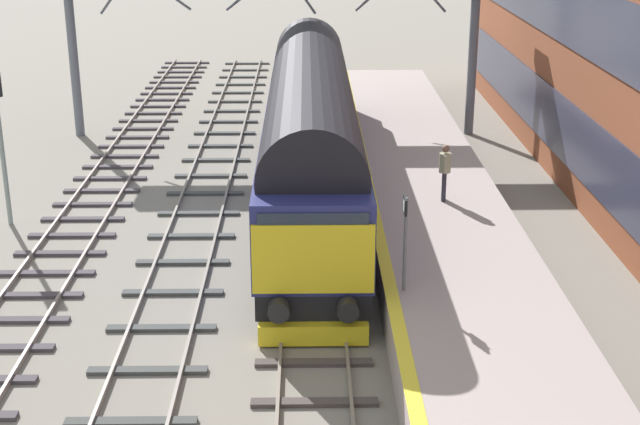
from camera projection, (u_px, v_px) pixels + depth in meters
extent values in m
plane|color=gray|center=(312.00, 263.00, 24.54)|extent=(140.00, 140.00, 0.00)
cube|color=gray|center=(285.00, 261.00, 24.51)|extent=(0.07, 60.00, 0.15)
cube|color=gray|center=(339.00, 260.00, 24.53)|extent=(0.07, 60.00, 0.15)
cube|color=#453C3A|center=(315.00, 403.00, 17.84)|extent=(2.50, 0.26, 0.09)
cube|color=#453C3A|center=(314.00, 363.00, 19.33)|extent=(2.50, 0.26, 0.09)
cube|color=#453C3A|center=(313.00, 329.00, 20.81)|extent=(2.50, 0.26, 0.09)
cube|color=#453C3A|center=(313.00, 299.00, 22.30)|extent=(2.50, 0.26, 0.09)
cube|color=#453C3A|center=(312.00, 273.00, 23.79)|extent=(2.50, 0.26, 0.09)
cube|color=#453C3A|center=(312.00, 251.00, 25.27)|extent=(2.50, 0.26, 0.09)
cube|color=#453C3A|center=(311.00, 230.00, 26.76)|extent=(2.50, 0.26, 0.09)
cube|color=#453C3A|center=(311.00, 212.00, 28.24)|extent=(2.50, 0.26, 0.09)
cube|color=#453C3A|center=(311.00, 196.00, 29.73)|extent=(2.50, 0.26, 0.09)
cube|color=#453C3A|center=(311.00, 181.00, 31.22)|extent=(2.50, 0.26, 0.09)
cube|color=#453C3A|center=(310.00, 168.00, 32.70)|extent=(2.50, 0.26, 0.09)
cube|color=#453C3A|center=(310.00, 155.00, 34.19)|extent=(2.50, 0.26, 0.09)
cube|color=#453C3A|center=(310.00, 144.00, 35.67)|extent=(2.50, 0.26, 0.09)
cube|color=#453C3A|center=(310.00, 134.00, 37.16)|extent=(2.50, 0.26, 0.09)
cube|color=#453C3A|center=(309.00, 124.00, 38.65)|extent=(2.50, 0.26, 0.09)
cube|color=#453C3A|center=(309.00, 115.00, 40.13)|extent=(2.50, 0.26, 0.09)
cube|color=#453C3A|center=(309.00, 107.00, 41.62)|extent=(2.50, 0.26, 0.09)
cube|color=#453C3A|center=(309.00, 99.00, 43.10)|extent=(2.50, 0.26, 0.09)
cube|color=#453C3A|center=(309.00, 92.00, 44.59)|extent=(2.50, 0.26, 0.09)
cube|color=#453C3A|center=(309.00, 86.00, 46.08)|extent=(2.50, 0.26, 0.09)
cube|color=#453C3A|center=(309.00, 79.00, 47.56)|extent=(2.50, 0.26, 0.09)
cube|color=#453C3A|center=(309.00, 73.00, 49.05)|extent=(2.50, 0.26, 0.09)
cube|color=#453C3A|center=(308.00, 68.00, 50.53)|extent=(2.50, 0.26, 0.09)
cube|color=#453C3A|center=(308.00, 63.00, 52.02)|extent=(2.50, 0.26, 0.09)
cube|color=gray|center=(156.00, 261.00, 24.46)|extent=(0.07, 60.00, 0.15)
cube|color=gray|center=(209.00, 261.00, 24.48)|extent=(0.07, 60.00, 0.15)
cube|color=#424443|center=(131.00, 422.00, 17.19)|extent=(2.50, 0.26, 0.09)
cube|color=#424443|center=(148.00, 371.00, 19.02)|extent=(2.50, 0.26, 0.09)
cube|color=#424443|center=(161.00, 328.00, 20.84)|extent=(2.50, 0.26, 0.09)
cube|color=#424443|center=(173.00, 293.00, 22.66)|extent=(2.50, 0.26, 0.09)
cube|color=#424443|center=(183.00, 262.00, 24.48)|extent=(2.50, 0.26, 0.09)
cube|color=#424443|center=(191.00, 236.00, 26.30)|extent=(2.50, 0.26, 0.09)
cube|color=#424443|center=(199.00, 214.00, 28.12)|extent=(2.50, 0.26, 0.09)
cube|color=#424443|center=(205.00, 194.00, 29.94)|extent=(2.50, 0.26, 0.09)
cube|color=#424443|center=(211.00, 176.00, 31.77)|extent=(2.50, 0.26, 0.09)
cube|color=#424443|center=(216.00, 160.00, 33.59)|extent=(2.50, 0.26, 0.09)
cube|color=#424443|center=(221.00, 146.00, 35.41)|extent=(2.50, 0.26, 0.09)
cube|color=#424443|center=(225.00, 133.00, 37.23)|extent=(2.50, 0.26, 0.09)
cube|color=#424443|center=(228.00, 122.00, 39.05)|extent=(2.50, 0.26, 0.09)
cube|color=#424443|center=(232.00, 111.00, 40.87)|extent=(2.50, 0.26, 0.09)
cube|color=#424443|center=(235.00, 101.00, 42.69)|extent=(2.50, 0.26, 0.09)
cube|color=#424443|center=(238.00, 93.00, 44.52)|extent=(2.50, 0.26, 0.09)
cube|color=#424443|center=(240.00, 84.00, 46.34)|extent=(2.50, 0.26, 0.09)
cube|color=#424443|center=(243.00, 77.00, 48.16)|extent=(2.50, 0.26, 0.09)
cube|color=#424443|center=(245.00, 70.00, 49.98)|extent=(2.50, 0.26, 0.09)
cube|color=#424443|center=(247.00, 63.00, 51.80)|extent=(2.50, 0.26, 0.09)
cube|color=gray|center=(27.00, 262.00, 24.41)|extent=(0.07, 60.00, 0.15)
cube|color=gray|center=(80.00, 262.00, 24.43)|extent=(0.07, 60.00, 0.15)
cube|color=#433D42|center=(16.00, 320.00, 21.22)|extent=(2.50, 0.26, 0.09)
cube|color=#433D42|center=(32.00, 295.00, 22.50)|extent=(2.50, 0.26, 0.09)
cube|color=#433D42|center=(47.00, 273.00, 23.79)|extent=(2.50, 0.26, 0.09)
cube|color=#433D42|center=(60.00, 253.00, 25.07)|extent=(2.50, 0.26, 0.09)
cube|color=#433D42|center=(72.00, 236.00, 26.35)|extent=(2.50, 0.26, 0.09)
cube|color=#433D42|center=(83.00, 219.00, 27.64)|extent=(2.50, 0.26, 0.09)
cube|color=#433D42|center=(93.00, 204.00, 28.92)|extent=(2.50, 0.26, 0.09)
cube|color=#433D42|center=(102.00, 191.00, 30.20)|extent=(2.50, 0.26, 0.09)
cube|color=#433D42|center=(110.00, 178.00, 31.49)|extent=(2.50, 0.26, 0.09)
cube|color=#433D42|center=(118.00, 167.00, 32.77)|extent=(2.50, 0.26, 0.09)
cube|color=#433D42|center=(125.00, 156.00, 34.05)|extent=(2.50, 0.26, 0.09)
cube|color=#433D42|center=(131.00, 146.00, 35.34)|extent=(2.50, 0.26, 0.09)
cube|color=#433D42|center=(137.00, 137.00, 36.62)|extent=(2.50, 0.26, 0.09)
cube|color=#433D42|center=(143.00, 129.00, 37.90)|extent=(2.50, 0.26, 0.09)
cube|color=#433D42|center=(148.00, 121.00, 39.19)|extent=(2.50, 0.26, 0.09)
cube|color=#433D42|center=(153.00, 113.00, 40.47)|extent=(2.50, 0.26, 0.09)
cube|color=#433D42|center=(158.00, 106.00, 41.75)|extent=(2.50, 0.26, 0.09)
cube|color=#433D42|center=(162.00, 100.00, 43.04)|extent=(2.50, 0.26, 0.09)
cube|color=#433D42|center=(167.00, 94.00, 44.32)|extent=(2.50, 0.26, 0.09)
cube|color=#433D42|center=(170.00, 88.00, 45.60)|extent=(2.50, 0.26, 0.09)
cube|color=#433D42|center=(174.00, 82.00, 46.89)|extent=(2.50, 0.26, 0.09)
cube|color=#433D42|center=(178.00, 77.00, 48.17)|extent=(2.50, 0.26, 0.09)
cube|color=#433D42|center=(181.00, 72.00, 49.45)|extent=(2.50, 0.26, 0.09)
cube|color=#433D42|center=(184.00, 67.00, 50.74)|extent=(2.50, 0.26, 0.09)
cube|color=#433D42|center=(187.00, 63.00, 52.02)|extent=(2.50, 0.26, 0.09)
cube|color=#A79793|center=(446.00, 245.00, 24.43)|extent=(4.00, 44.00, 1.00)
cube|color=yellow|center=(378.00, 228.00, 24.23)|extent=(0.30, 44.00, 0.01)
cube|color=#2B2E42|center=(603.00, 166.00, 26.03)|extent=(0.06, 39.76, 2.06)
cube|color=#2B2E42|center=(617.00, 37.00, 24.79)|extent=(0.06, 39.76, 2.06)
cube|color=black|center=(311.00, 178.00, 28.93)|extent=(2.56, 18.97, 0.60)
cube|color=navy|center=(311.00, 137.00, 28.48)|extent=(2.70, 18.97, 2.10)
cylinder|color=black|center=(311.00, 98.00, 28.06)|extent=(2.56, 17.45, 2.57)
cube|color=yellow|center=(313.00, 259.00, 19.56)|extent=(2.65, 0.08, 1.58)
cube|color=#232D3D|center=(313.00, 227.00, 19.34)|extent=(2.38, 0.04, 0.64)
cube|color=#232D3D|center=(355.00, 128.00, 28.40)|extent=(0.04, 13.28, 0.44)
cylinder|color=black|center=(279.00, 310.00, 19.73)|extent=(0.48, 0.35, 0.48)
cylinder|color=black|center=(348.00, 310.00, 19.75)|extent=(0.48, 0.35, 0.48)
cube|color=yellow|center=(313.00, 333.00, 20.09)|extent=(2.43, 0.36, 0.47)
cylinder|color=black|center=(313.00, 288.00, 21.75)|extent=(1.64, 1.04, 1.04)
cylinder|color=black|center=(312.00, 270.00, 22.79)|extent=(1.64, 1.04, 1.04)
cylinder|color=black|center=(312.00, 253.00, 23.82)|extent=(1.64, 1.04, 1.04)
cylinder|color=black|center=(310.00, 141.00, 34.25)|extent=(1.64, 1.04, 1.04)
cylinder|color=black|center=(310.00, 134.00, 35.28)|extent=(1.64, 1.04, 1.04)
cylinder|color=black|center=(310.00, 127.00, 36.32)|extent=(1.64, 1.04, 1.04)
cylinder|color=gray|center=(2.00, 150.00, 26.59)|extent=(0.14, 0.14, 4.61)
cylinder|color=slate|center=(405.00, 244.00, 20.16)|extent=(0.08, 0.08, 2.18)
cube|color=black|center=(405.00, 206.00, 19.85)|extent=(0.05, 0.44, 0.36)
cube|color=white|center=(404.00, 206.00, 19.85)|extent=(0.01, 0.20, 0.24)
cylinder|color=#2D2D37|center=(444.00, 187.00, 26.14)|extent=(0.13, 0.13, 0.84)
cylinder|color=#2D2D37|center=(444.00, 185.00, 26.32)|extent=(0.13, 0.13, 0.84)
cylinder|color=#9D9A78|center=(445.00, 163.00, 25.99)|extent=(0.39, 0.39, 0.56)
sphere|color=brown|center=(446.00, 149.00, 25.85)|extent=(0.22, 0.22, 0.22)
cylinder|color=#9D9A78|center=(445.00, 165.00, 25.80)|extent=(0.09, 0.09, 0.52)
cylinder|color=#9D9A78|center=(445.00, 161.00, 26.19)|extent=(0.09, 0.09, 0.52)
cylinder|color=slate|center=(74.00, 61.00, 36.09)|extent=(0.36, 0.36, 6.03)
cylinder|color=slate|center=(472.00, 60.00, 36.32)|extent=(0.36, 0.36, 6.03)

